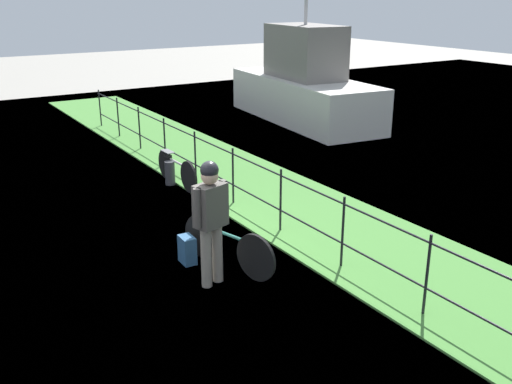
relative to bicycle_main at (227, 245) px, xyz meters
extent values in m
plane|color=gray|center=(-0.67, -0.84, -0.35)|extent=(60.00, 60.00, 0.00)
cube|color=#478438|center=(-0.67, 2.16, -0.33)|extent=(27.00, 2.40, 0.03)
cylinder|color=black|center=(-9.67, 1.36, 0.18)|extent=(0.04, 0.04, 1.05)
cylinder|color=black|center=(-8.17, 1.36, 0.18)|extent=(0.04, 0.04, 1.05)
cylinder|color=black|center=(-6.67, 1.36, 0.18)|extent=(0.04, 0.04, 1.05)
cylinder|color=black|center=(-5.17, 1.36, 0.18)|extent=(0.04, 0.04, 1.05)
cylinder|color=black|center=(-3.67, 1.36, 0.18)|extent=(0.04, 0.04, 1.05)
cylinder|color=black|center=(-2.17, 1.36, 0.18)|extent=(0.04, 0.04, 1.05)
cylinder|color=black|center=(-0.67, 1.36, 0.18)|extent=(0.04, 0.04, 1.05)
cylinder|color=black|center=(0.83, 1.36, 0.18)|extent=(0.04, 0.04, 1.05)
cylinder|color=black|center=(2.33, 1.36, 0.18)|extent=(0.04, 0.04, 1.05)
cylinder|color=black|center=(-0.67, 1.36, 0.02)|extent=(18.00, 0.03, 0.03)
cylinder|color=black|center=(-0.67, 1.36, 0.59)|extent=(18.00, 0.03, 0.03)
cylinder|color=black|center=(0.52, 0.15, -0.02)|extent=(0.64, 0.23, 0.66)
cylinder|color=black|center=(-0.48, -0.14, -0.02)|extent=(0.64, 0.23, 0.66)
cylinder|color=#337F70|center=(0.02, 0.01, 0.16)|extent=(0.79, 0.27, 0.04)
cube|color=black|center=(-0.37, -0.11, 0.21)|extent=(0.22, 0.14, 0.06)
cube|color=slate|center=(-0.37, -0.11, 0.30)|extent=(0.39, 0.25, 0.02)
cube|color=brown|center=(-0.37, -0.11, 0.45)|extent=(0.40, 0.33, 0.28)
ellipsoid|color=tan|center=(-0.37, -0.11, 0.65)|extent=(0.31, 0.21, 0.13)
sphere|color=tan|center=(-0.25, -0.07, 0.71)|extent=(0.11, 0.11, 0.11)
cylinder|color=gray|center=(0.26, -0.29, 0.06)|extent=(0.14, 0.14, 0.82)
cylinder|color=gray|center=(0.31, -0.48, 0.06)|extent=(0.14, 0.14, 0.82)
cube|color=#4C4742|center=(0.29, -0.39, 0.75)|extent=(0.36, 0.46, 0.56)
cylinder|color=#4C4742|center=(0.23, -0.17, 0.78)|extent=(0.10, 0.10, 0.50)
cylinder|color=#4C4742|center=(0.35, -0.60, 0.78)|extent=(0.10, 0.10, 0.50)
sphere|color=tan|center=(0.29, -0.39, 1.14)|extent=(0.22, 0.22, 0.22)
sphere|color=black|center=(0.29, -0.39, 1.22)|extent=(0.23, 0.23, 0.23)
cube|color=#28517A|center=(-0.44, -0.40, -0.15)|extent=(0.29, 0.19, 0.40)
cylinder|color=#38383D|center=(-3.81, 0.86, -0.11)|extent=(0.20, 0.20, 0.48)
cylinder|color=black|center=(-3.18, 0.97, -0.04)|extent=(0.62, 0.06, 0.61)
cylinder|color=black|center=(-4.20, 0.95, -0.04)|extent=(0.62, 0.06, 0.61)
cylinder|color=#BCB7B2|center=(-3.69, 0.96, 0.13)|extent=(0.80, 0.06, 0.04)
cube|color=black|center=(-4.08, 0.95, 0.17)|extent=(0.20, 0.09, 0.06)
cube|color=slate|center=(-4.08, 0.95, 0.26)|extent=(0.36, 0.17, 0.02)
cube|color=silver|center=(-7.28, 6.74, 0.28)|extent=(5.98, 2.57, 1.26)
cube|color=slate|center=(-7.28, 6.74, 1.66)|extent=(2.69, 1.64, 1.50)
camera|label=1|loc=(6.35, -3.53, 3.31)|focal=40.44mm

